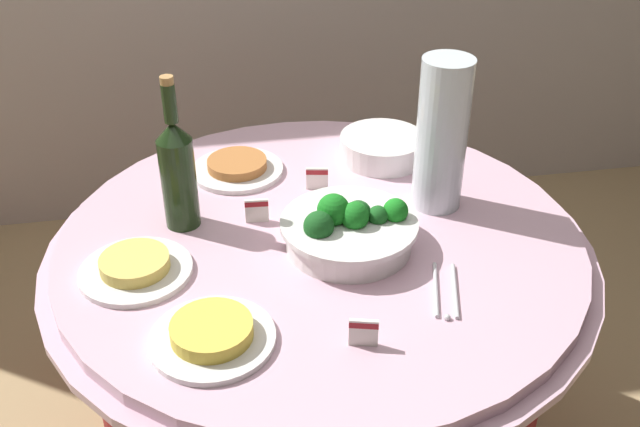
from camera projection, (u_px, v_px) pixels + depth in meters
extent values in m
cylinder|color=maroon|center=(320.00, 369.00, 1.75)|extent=(1.01, 1.01, 0.69)
cylinder|color=#E0B2C6|center=(320.00, 249.00, 1.56)|extent=(1.16, 1.16, 0.02)
cylinder|color=#E0B2C6|center=(320.00, 239.00, 1.54)|extent=(1.10, 1.10, 0.03)
cylinder|color=white|center=(349.00, 236.00, 1.48)|extent=(0.26, 0.26, 0.05)
cylinder|color=white|center=(349.00, 223.00, 1.47)|extent=(0.28, 0.28, 0.01)
sphere|color=#197B1E|center=(333.00, 210.00, 1.45)|extent=(0.07, 0.07, 0.07)
sphere|color=#19821E|center=(396.00, 211.00, 1.47)|extent=(0.05, 0.05, 0.05)
sphere|color=#19561E|center=(358.00, 213.00, 1.47)|extent=(0.05, 0.05, 0.05)
sphere|color=#195F1E|center=(349.00, 215.00, 1.47)|extent=(0.05, 0.05, 0.05)
sphere|color=#19751E|center=(355.00, 216.00, 1.45)|extent=(0.06, 0.06, 0.06)
sphere|color=#195A1E|center=(378.00, 216.00, 1.46)|extent=(0.04, 0.04, 0.04)
sphere|color=#19631E|center=(349.00, 215.00, 1.46)|extent=(0.04, 0.04, 0.04)
sphere|color=#19611E|center=(350.00, 215.00, 1.46)|extent=(0.05, 0.05, 0.05)
sphere|color=#196E1E|center=(331.00, 213.00, 1.47)|extent=(0.04, 0.04, 0.04)
sphere|color=#19551E|center=(319.00, 226.00, 1.43)|extent=(0.06, 0.06, 0.06)
cylinder|color=white|center=(382.00, 156.00, 1.82)|extent=(0.21, 0.21, 0.01)
cylinder|color=white|center=(382.00, 153.00, 1.81)|extent=(0.21, 0.21, 0.01)
cylinder|color=white|center=(382.00, 149.00, 1.80)|extent=(0.21, 0.21, 0.01)
cylinder|color=white|center=(382.00, 145.00, 1.80)|extent=(0.21, 0.21, 0.01)
cylinder|color=white|center=(383.00, 142.00, 1.79)|extent=(0.21, 0.21, 0.01)
cylinder|color=white|center=(383.00, 138.00, 1.79)|extent=(0.21, 0.21, 0.01)
cylinder|color=#1C3014|center=(179.00, 183.00, 1.52)|extent=(0.07, 0.07, 0.20)
cone|color=#1C3014|center=(173.00, 131.00, 1.45)|extent=(0.07, 0.07, 0.04)
cylinder|color=#1C3014|center=(169.00, 103.00, 1.42)|extent=(0.03, 0.03, 0.08)
cylinder|color=#B2844C|center=(167.00, 80.00, 1.39)|extent=(0.03, 0.03, 0.02)
cylinder|color=silver|center=(442.00, 135.00, 1.55)|extent=(0.11, 0.11, 0.34)
sphere|color=#E5B26B|center=(445.00, 187.00, 1.62)|extent=(0.06, 0.06, 0.06)
sphere|color=#E5B26B|center=(429.00, 184.00, 1.63)|extent=(0.06, 0.06, 0.06)
sphere|color=#E5B26B|center=(434.00, 192.00, 1.60)|extent=(0.06, 0.06, 0.06)
sphere|color=#72C64C|center=(444.00, 163.00, 1.60)|extent=(0.06, 0.06, 0.06)
sphere|color=#72C64C|center=(429.00, 165.00, 1.59)|extent=(0.06, 0.06, 0.06)
sphere|color=#72C64C|center=(442.00, 171.00, 1.57)|extent=(0.06, 0.06, 0.06)
sphere|color=red|center=(441.00, 141.00, 1.58)|extent=(0.06, 0.06, 0.06)
sphere|color=red|center=(432.00, 146.00, 1.55)|extent=(0.06, 0.06, 0.06)
sphere|color=red|center=(449.00, 148.00, 1.55)|extent=(0.06, 0.06, 0.06)
sphere|color=#E5B26B|center=(438.00, 118.00, 1.55)|extent=(0.06, 0.06, 0.06)
sphere|color=#E5B26B|center=(438.00, 126.00, 1.52)|extent=(0.06, 0.06, 0.06)
sphere|color=#E5B26B|center=(453.00, 123.00, 1.53)|extent=(0.06, 0.06, 0.06)
sphere|color=#72C64C|center=(436.00, 97.00, 1.51)|extent=(0.06, 0.06, 0.06)
sphere|color=#72C64C|center=(446.00, 103.00, 1.48)|extent=(0.06, 0.06, 0.06)
sphere|color=#72C64C|center=(454.00, 97.00, 1.51)|extent=(0.06, 0.06, 0.06)
cylinder|color=silver|center=(436.00, 289.00, 1.37)|extent=(0.05, 0.16, 0.01)
cylinder|color=silver|center=(455.00, 290.00, 1.37)|extent=(0.05, 0.16, 0.01)
sphere|color=silver|center=(447.00, 318.00, 1.30)|extent=(0.01, 0.01, 0.01)
cylinder|color=white|center=(136.00, 271.00, 1.42)|extent=(0.22, 0.22, 0.01)
cylinder|color=#EACC60|center=(135.00, 263.00, 1.41)|extent=(0.13, 0.13, 0.03)
cylinder|color=white|center=(213.00, 339.00, 1.25)|extent=(0.22, 0.22, 0.01)
cylinder|color=#F2D14C|center=(212.00, 330.00, 1.24)|extent=(0.14, 0.14, 0.03)
cylinder|color=white|center=(238.00, 170.00, 1.75)|extent=(0.22, 0.22, 0.01)
cylinder|color=#B77038|center=(237.00, 164.00, 1.75)|extent=(0.14, 0.14, 0.02)
cube|color=white|center=(257.00, 211.00, 1.56)|extent=(0.05, 0.01, 0.05)
cube|color=maroon|center=(256.00, 204.00, 1.55)|extent=(0.05, 0.01, 0.01)
cube|color=white|center=(364.00, 332.00, 1.24)|extent=(0.05, 0.02, 0.05)
cube|color=maroon|center=(364.00, 325.00, 1.23)|extent=(0.05, 0.02, 0.01)
cube|color=white|center=(317.00, 178.00, 1.68)|extent=(0.05, 0.02, 0.05)
cube|color=maroon|center=(317.00, 172.00, 1.67)|extent=(0.05, 0.02, 0.01)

